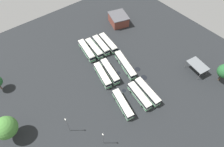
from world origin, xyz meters
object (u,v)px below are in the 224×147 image
Objects in this scene: bus_row1_slot3 at (125,65)px; bus_row2_slot0 at (123,104)px; bus_row0_slot2 at (101,45)px; bus_row1_slot0 at (102,75)px; bus_row0_slot1 at (94,48)px; lamp_post_far_corner at (68,125)px; tree_south_edge at (6,128)px; bus_row0_slot0 at (87,50)px; lamp_post_near_entrance at (103,138)px; bus_row2_slot3 at (147,92)px; maintenance_shelter at (198,65)px; bus_row1_slot1 at (110,71)px; depot_building at (118,19)px; bus_row0_slot3 at (108,43)px; bus_row2_slot2 at (139,96)px.

bus_row1_slot3 is 19.10m from bus_row2_slot0.
bus_row1_slot0 is (14.65, -10.01, 0.00)m from bus_row0_slot2.
bus_row0_slot1 is 1.39× the size of lamp_post_far_corner.
tree_south_edge is at bearing -90.63° from bus_row1_slot3.
bus_row0_slot0 is 7.32m from bus_row0_slot2.
bus_row0_slot2 is at bearing 144.73° from lamp_post_near_entrance.
bus_row2_slot3 is 25.04m from maintenance_shelter.
bus_row1_slot1 and bus_row1_slot3 have the same top height.
bus_row1_slot1 is at bearing -45.38° from depot_building.
bus_row0_slot3 is 15.40m from bus_row1_slot3.
bus_row0_slot2 is (1.26, 7.21, -0.00)m from bus_row0_slot0.
maintenance_shelter is (36.50, 27.00, 1.89)m from bus_row0_slot1.
tree_south_edge reaches higher than bus_row0_slot2.
lamp_post_far_corner reaches higher than bus_row0_slot1.
bus_row2_slot2 is 0.95× the size of bus_row2_slot3.
tree_south_edge is at bearing -88.58° from bus_row1_slot0.
maintenance_shelter is 49.04m from lamp_post_near_entrance.
maintenance_shelter is (4.99, 28.25, 1.89)m from bus_row2_slot2.
bus_row0_slot0 is 32.56m from bus_row2_slot2.
bus_row0_slot1 is 31.45m from bus_row2_slot0.
lamp_post_far_corner is 12.42m from lamp_post_near_entrance.
bus_row0_slot3 is at bearing 80.32° from bus_row0_slot1.
bus_row2_slot3 is at bearing -100.39° from maintenance_shelter.
bus_row0_slot3 is at bearing 164.43° from bus_row2_slot2.
bus_row1_slot3 is (1.49, 10.94, 0.00)m from bus_row1_slot0.
bus_row0_slot0 is 48.34m from maintenance_shelter.
bus_row0_slot0 is 19.21m from bus_row1_slot3.
bus_row0_slot0 is 3.61m from bus_row0_slot1.
bus_row2_slot0 is (15.06, -5.85, -0.00)m from bus_row1_slot1.
bus_row2_slot2 is 1.01× the size of depot_building.
bus_row1_slot3 is 1.49× the size of tree_south_edge.
tree_south_edge is (0.95, -38.00, 4.69)m from bus_row1_slot0.
bus_row0_slot2 is 1.00× the size of depot_building.
bus_row1_slot0 is (14.94, -6.28, 0.00)m from bus_row0_slot1.
bus_row0_slot0 is 16.23m from bus_row1_slot1.
depot_building is 61.81m from lamp_post_far_corner.
bus_row0_slot2 is 17.74m from bus_row1_slot0.
tree_south_edge reaches higher than lamp_post_near_entrance.
depot_building is 63.76m from lamp_post_near_entrance.
bus_row0_slot2 is 16.24m from bus_row1_slot1.
lamp_post_near_entrance reaches higher than bus_row1_slot3.
bus_row0_slot3 is 1.44× the size of lamp_post_far_corner.
bus_row0_slot1 is at bearing 149.04° from lamp_post_near_entrance.
bus_row0_slot0 is 26.92m from depot_building.
bus_row1_slot1 is 1.00× the size of bus_row2_slot3.
tree_south_edge reaches higher than maintenance_shelter.
lamp_post_near_entrance reaches higher than bus_row1_slot0.
bus_row1_slot3 is at bearing 136.58° from bus_row2_slot0.
bus_row2_slot0 is 1.22× the size of tree_south_edge.
bus_row1_slot1 is at bearing 85.35° from bus_row1_slot0.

